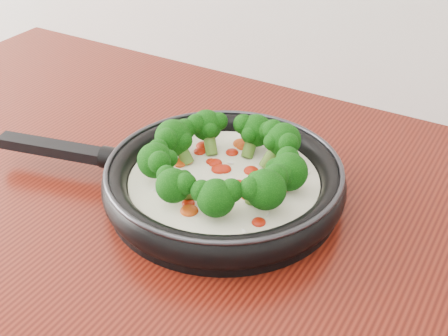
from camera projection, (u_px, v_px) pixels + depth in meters
The scene contains 1 object.
skillet at pixel (222, 178), 0.79m from camera, with size 0.53×0.39×0.09m.
Camera 1 is at (0.25, 0.56, 1.38)m, focal length 47.96 mm.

